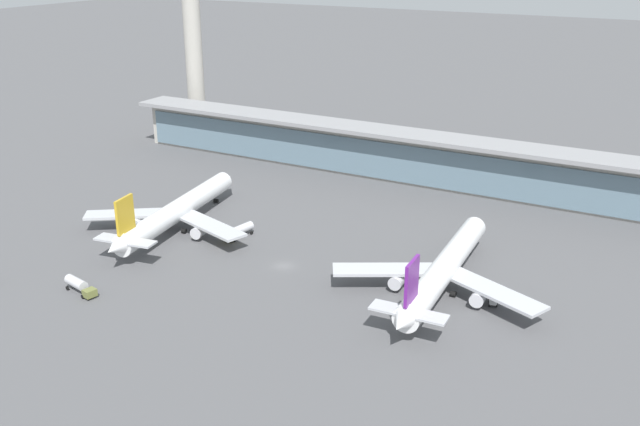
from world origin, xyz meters
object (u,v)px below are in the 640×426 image
(airliner_centre_stand, at_px, (443,270))
(service_truck_mid_apron_olive, at_px, (79,285))
(airliner_left_stand, at_px, (176,212))
(service_truck_near_nose_yellow, at_px, (240,230))
(control_tower, at_px, (192,26))
(service_truck_by_tail_white, at_px, (493,300))

(airliner_centre_stand, distance_m, service_truck_mid_apron_olive, 74.07)
(airliner_left_stand, xyz_separation_m, service_truck_near_nose_yellow, (16.37, 3.68, -3.12))
(service_truck_mid_apron_olive, xyz_separation_m, control_tower, (-61.57, 117.83, 36.77))
(control_tower, bearing_deg, service_truck_mid_apron_olive, -62.41)
(service_truck_near_nose_yellow, bearing_deg, airliner_left_stand, -167.34)
(service_truck_near_nose_yellow, bearing_deg, control_tower, 133.26)
(airliner_left_stand, xyz_separation_m, service_truck_mid_apron_olive, (4.61, -36.23, -3.12))
(service_truck_near_nose_yellow, relative_size, service_truck_mid_apron_olive, 1.00)
(airliner_left_stand, bearing_deg, service_truck_by_tail_white, -0.30)
(service_truck_mid_apron_olive, xyz_separation_m, service_truck_by_tail_white, (75.23, 35.82, -0.83))
(airliner_left_stand, relative_size, control_tower, 0.81)
(service_truck_by_tail_white, distance_m, control_tower, 163.87)
(airliner_left_stand, distance_m, service_truck_mid_apron_olive, 36.66)
(airliner_left_stand, bearing_deg, airliner_centre_stand, 0.13)
(service_truck_mid_apron_olive, height_order, control_tower, control_tower)
(service_truck_mid_apron_olive, bearing_deg, service_truck_by_tail_white, 25.46)
(airliner_centre_stand, bearing_deg, service_truck_mid_apron_olive, -150.54)
(airliner_centre_stand, height_order, service_truck_by_tail_white, airliner_centre_stand)
(airliner_left_stand, relative_size, service_truck_near_nose_yellow, 6.48)
(airliner_centre_stand, xyz_separation_m, service_truck_near_nose_yellow, (-52.68, 3.52, -3.12))
(service_truck_mid_apron_olive, distance_m, control_tower, 137.94)
(control_tower, bearing_deg, airliner_centre_stand, -32.87)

